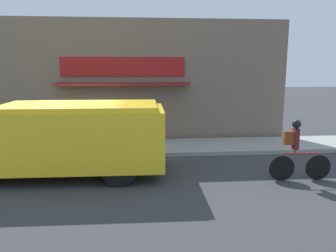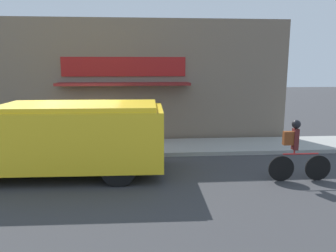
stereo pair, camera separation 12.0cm
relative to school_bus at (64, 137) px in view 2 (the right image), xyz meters
name	(u,v)px [view 2 (the right image)]	position (x,y,z in m)	size (l,w,h in m)	color
ground_plane	(82,159)	(0.16, 1.56, -1.07)	(70.00, 70.00, 0.00)	#38383A
sidewalk	(87,149)	(0.16, 2.65, -1.00)	(28.00, 2.17, 0.14)	#999993
storefront	(92,82)	(0.22, 3.97, 1.35)	(15.76, 1.00, 4.83)	#756656
school_bus	(64,137)	(0.00, 0.00, 0.00)	(6.18, 2.81, 2.01)	yellow
cyclist	(296,151)	(6.21, -1.02, -0.26)	(1.69, 0.23, 1.65)	black
trash_bin	(97,132)	(0.45, 3.09, -0.49)	(0.51, 0.51, 0.86)	#2D5138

